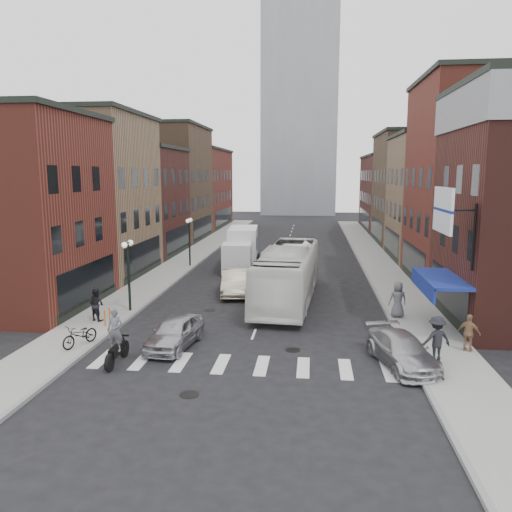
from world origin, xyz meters
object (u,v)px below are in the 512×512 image
at_px(curb_car, 402,351).
at_px(ped_right_a, 436,339).
at_px(sedan_left_far, 235,282).
at_px(transit_bus, 288,274).
at_px(sedan_left_near, 175,332).
at_px(parked_bicycle, 80,335).
at_px(motorcycle_rider, 116,338).
at_px(ped_right_b, 469,333).
at_px(billboard_sign, 445,212).
at_px(bike_rack, 107,317).
at_px(streetlamp_near, 128,262).
at_px(ped_left_solo, 96,304).
at_px(box_truck, 241,249).
at_px(ped_right_c, 398,299).
at_px(streetlamp_far, 189,233).

distance_m(curb_car, ped_right_a, 1.50).
bearing_deg(sedan_left_far, transit_bus, -28.75).
xyz_separation_m(transit_bus, ped_right_a, (6.55, -9.76, -0.61)).
bearing_deg(sedan_left_far, sedan_left_near, -104.15).
bearing_deg(parked_bicycle, sedan_left_near, 32.52).
bearing_deg(motorcycle_rider, transit_bus, 58.87).
bearing_deg(ped_right_b, billboard_sign, -17.48).
distance_m(bike_rack, ped_right_a, 15.87).
relative_size(streetlamp_near, ped_right_b, 2.50).
xyz_separation_m(streetlamp_near, ped_left_solo, (-1.04, -2.09, -1.90)).
height_order(box_truck, motorcycle_rider, box_truck).
bearing_deg(bike_rack, ped_right_c, 11.46).
bearing_deg(ped_right_b, ped_right_a, 71.46).
bearing_deg(motorcycle_rider, ped_right_a, 5.36).
bearing_deg(transit_bus, ped_right_a, -52.03).
height_order(transit_bus, ped_right_b, transit_bus).
height_order(bike_rack, ped_right_a, ped_right_a).
bearing_deg(ped_right_a, ped_right_b, -157.46).
relative_size(bike_rack, ped_right_a, 0.42).
distance_m(streetlamp_near, bike_rack, 3.59).
height_order(transit_bus, ped_right_a, transit_bus).
bearing_deg(curb_car, sedan_left_near, 158.66).
bearing_deg(motorcycle_rider, streetlamp_near, 105.64).
xyz_separation_m(ped_left_solo, ped_right_c, (15.84, 2.44, 0.11)).
bearing_deg(sedan_left_near, billboard_sign, 15.84).
bearing_deg(sedan_left_near, streetlamp_far, 109.52).
relative_size(billboard_sign, parked_bicycle, 1.94).
bearing_deg(ped_right_a, streetlamp_near, -38.34).
relative_size(ped_right_a, ped_right_c, 0.98).
relative_size(bike_rack, curb_car, 0.18).
bearing_deg(streetlamp_near, parked_bicycle, -90.97).
relative_size(billboard_sign, sedan_left_near, 0.90).
distance_m(transit_bus, sedan_left_near, 10.11).
xyz_separation_m(transit_bus, parked_bicycle, (-8.85, -9.61, -1.07)).
relative_size(streetlamp_near, sedan_left_far, 0.85).
distance_m(motorcycle_rider, ped_right_a, 13.15).
xyz_separation_m(streetlamp_near, box_truck, (4.36, 14.11, -1.29)).
height_order(streetlamp_near, sedan_left_far, streetlamp_near).
relative_size(bike_rack, ped_left_solo, 0.46).
distance_m(bike_rack, sedan_left_far, 9.45).
xyz_separation_m(billboard_sign, sedan_left_far, (-10.76, 8.53, -5.34)).
bearing_deg(bike_rack, sedan_left_far, 54.94).
bearing_deg(ped_right_c, billboard_sign, 98.73).
bearing_deg(sedan_left_far, streetlamp_far, 112.57).
xyz_separation_m(box_truck, parked_bicycle, (-4.46, -20.04, -0.97)).
bearing_deg(sedan_left_far, curb_car, -60.36).
bearing_deg(motorcycle_rider, ped_right_b, 9.92).
bearing_deg(parked_bicycle, ped_right_a, 22.31).
distance_m(box_truck, sedan_left_far, 9.15).
bearing_deg(billboard_sign, box_truck, 123.44).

